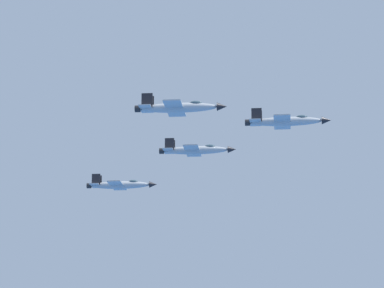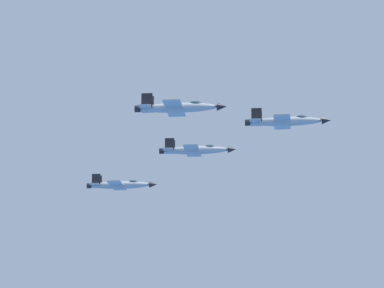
{
  "view_description": "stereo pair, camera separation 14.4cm",
  "coord_description": "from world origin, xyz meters",
  "views": [
    {
      "loc": [
        -66.51,
        -178.23,
        81.77
      ],
      "look_at": [
        8.19,
        -8.29,
        130.38
      ],
      "focal_mm": 84.92,
      "sensor_mm": 36.0,
      "label": 1
    },
    {
      "loc": [
        -66.38,
        -178.29,
        81.77
      ],
      "look_at": [
        8.19,
        -8.29,
        130.38
      ],
      "focal_mm": 84.92,
      "sensor_mm": 36.0,
      "label": 2
    }
  ],
  "objects": [
    {
      "name": "jet_right_wingman",
      "position": [
        -4.18,
        -30.32,
        130.81
      ],
      "size": [
        15.71,
        10.71,
        3.61
      ],
      "rotation": [
        0.0,
        0.0,
        5.78
      ],
      "color": "#9EA3A8"
    },
    {
      "name": "jet_lead",
      "position": [
        21.35,
        -25.37,
        132.44
      ],
      "size": [
        15.77,
        10.97,
        3.64
      ],
      "rotation": [
        0.0,
        0.0,
        5.76
      ],
      "color": "#9EA3A8"
    },
    {
      "name": "jet_left_outer",
      "position": [
        3.34,
        23.44,
        127.36
      ],
      "size": [
        15.59,
        10.61,
        3.58
      ],
      "rotation": [
        0.0,
        0.0,
        5.78
      ],
      "color": "#9EA3A8"
    },
    {
      "name": "jet_left_wingman",
      "position": [
        12.34,
        -0.96,
        131.23
      ],
      "size": [
        15.62,
        10.68,
        3.59
      ],
      "rotation": [
        0.0,
        0.0,
        5.77
      ],
      "color": "#9EA3A8"
    }
  ]
}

